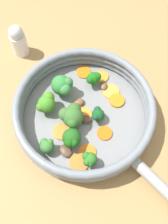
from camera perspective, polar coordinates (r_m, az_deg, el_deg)
ground_plane at (r=0.63m, az=0.00°, el=-1.29°), size 4.00×4.00×0.00m
skillet at (r=0.62m, az=0.00°, el=-0.95°), size 0.30×0.30×0.02m
skillet_rim_wall at (r=0.59m, az=0.00°, el=0.49°), size 0.32×0.32×0.05m
skillet_handle at (r=0.57m, az=16.64°, el=-15.52°), size 0.10×0.15×0.02m
skillet_rivet_left at (r=0.57m, az=7.65°, el=-11.61°), size 0.01×0.01×0.01m
skillet_rivet_right at (r=0.59m, az=11.60°, el=-7.67°), size 0.01×0.01×0.01m
carrot_slice_0 at (r=0.59m, az=-4.76°, el=-4.22°), size 0.06×0.06×0.00m
carrot_slice_1 at (r=0.58m, az=0.68°, el=-8.74°), size 0.05×0.05×0.00m
carrot_slice_2 at (r=0.57m, az=-1.10°, el=-10.95°), size 0.06×0.06×0.00m
carrot_slice_3 at (r=0.67m, az=-0.06°, el=8.66°), size 0.05×0.05×0.00m
carrot_slice_4 at (r=0.66m, az=3.86°, el=7.73°), size 0.05×0.05×0.00m
carrot_slice_5 at (r=0.61m, az=-0.30°, el=-0.69°), size 0.05×0.05×0.01m
carrot_slice_6 at (r=0.63m, az=7.15°, el=2.53°), size 0.04×0.04×0.01m
carrot_slice_7 at (r=0.59m, az=4.51°, el=-4.60°), size 0.04×0.04×0.00m
carrot_slice_8 at (r=0.64m, az=5.89°, el=4.48°), size 0.05×0.05×0.00m
broccoli_floret_0 at (r=0.59m, az=3.01°, el=-0.57°), size 0.03×0.03×0.04m
broccoli_floret_1 at (r=0.61m, az=-4.63°, el=5.76°), size 0.05×0.05×0.06m
broccoli_floret_2 at (r=0.60m, az=-8.19°, el=1.86°), size 0.05×0.05×0.05m
broccoli_floret_3 at (r=0.55m, az=1.19°, el=-10.30°), size 0.03×0.03×0.04m
broccoli_floret_4 at (r=0.57m, az=-2.68°, el=-0.83°), size 0.05×0.06×0.06m
broccoli_floret_5 at (r=0.63m, az=2.10°, el=7.35°), size 0.04×0.03×0.04m
broccoli_floret_6 at (r=0.57m, az=-8.08°, el=-7.31°), size 0.03×0.03×0.04m
broccoli_floret_7 at (r=0.56m, az=-2.73°, el=-5.82°), size 0.04×0.04×0.05m
mushroom_piece_0 at (r=0.60m, az=0.58°, el=-1.56°), size 0.03×0.03×0.01m
mushroom_piece_1 at (r=0.64m, az=4.31°, el=5.71°), size 0.02×0.03×0.01m
mushroom_piece_2 at (r=0.62m, az=-1.14°, el=2.07°), size 0.03×0.03×0.01m
mushroom_piece_3 at (r=0.57m, az=-4.02°, el=-8.44°), size 0.04×0.04×0.01m
salt_shaker at (r=0.72m, az=-14.11°, el=14.86°), size 0.04×0.04×0.09m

